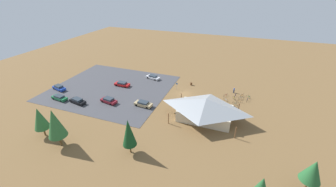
% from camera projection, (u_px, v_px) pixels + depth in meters
% --- Properties ---
extents(ground, '(160.00, 160.00, 0.00)m').
position_uv_depth(ground, '(185.00, 94.00, 61.00)').
color(ground, brown).
rests_on(ground, ground).
extents(parking_lot_asphalt, '(34.54, 30.48, 0.05)m').
position_uv_depth(parking_lot_asphalt, '(112.00, 88.00, 64.48)').
color(parking_lot_asphalt, '#424247').
rests_on(parking_lot_asphalt, ground).
extents(bike_pavilion, '(15.17, 10.41, 5.30)m').
position_uv_depth(bike_pavilion, '(205.00, 107.00, 48.80)').
color(bike_pavilion, beige).
rests_on(bike_pavilion, ground).
extents(trash_bin, '(0.60, 0.60, 0.90)m').
position_uv_depth(trash_bin, '(191.00, 84.00, 65.97)').
color(trash_bin, brown).
rests_on(trash_bin, ground).
extents(lot_sign, '(0.56, 0.08, 2.20)m').
position_uv_depth(lot_sign, '(177.00, 85.00, 62.89)').
color(lot_sign, '#99999E').
rests_on(lot_sign, ground).
extents(pine_far_east, '(3.51, 3.51, 8.27)m').
position_uv_depth(pine_far_east, '(55.00, 123.00, 39.49)').
color(pine_far_east, brown).
rests_on(pine_far_east, ground).
extents(pine_east, '(3.07, 3.07, 6.70)m').
position_uv_depth(pine_east, '(40.00, 118.00, 42.64)').
color(pine_east, brown).
rests_on(pine_east, ground).
extents(pine_midwest, '(3.00, 3.00, 6.40)m').
position_uv_depth(pine_midwest, '(313.00, 171.00, 30.63)').
color(pine_midwest, brown).
rests_on(pine_midwest, ground).
extents(pine_west, '(2.63, 2.63, 7.48)m').
position_uv_depth(pine_west, '(129.00, 133.00, 38.04)').
color(pine_west, brown).
rests_on(pine_west, ground).
extents(pine_far_west, '(2.45, 2.45, 6.10)m').
position_uv_depth(pine_far_west, '(261.00, 187.00, 28.44)').
color(pine_far_west, brown).
rests_on(pine_far_west, ground).
extents(bicycle_orange_yard_right, '(1.73, 0.48, 0.89)m').
position_uv_depth(bicycle_orange_yard_right, '(240.00, 101.00, 56.47)').
color(bicycle_orange_yard_right, black).
rests_on(bicycle_orange_yard_right, ground).
extents(bicycle_red_by_bin, '(1.13, 1.38, 0.77)m').
position_uv_depth(bicycle_red_by_bin, '(226.00, 95.00, 59.61)').
color(bicycle_red_by_bin, black).
rests_on(bicycle_red_by_bin, ground).
extents(bicycle_silver_near_sign, '(1.56, 0.76, 0.90)m').
position_uv_depth(bicycle_silver_near_sign, '(241.00, 98.00, 58.02)').
color(bicycle_silver_near_sign, black).
rests_on(bicycle_silver_near_sign, ground).
extents(bicycle_white_near_porch, '(1.22, 1.21, 0.79)m').
position_uv_depth(bicycle_white_near_porch, '(226.00, 100.00, 57.35)').
color(bicycle_white_near_porch, black).
rests_on(bicycle_white_near_porch, ground).
extents(bicycle_yellow_edge_south, '(0.89, 1.59, 0.86)m').
position_uv_depth(bicycle_yellow_edge_south, '(234.00, 99.00, 57.84)').
color(bicycle_yellow_edge_south, black).
rests_on(bicycle_yellow_edge_south, ground).
extents(bicycle_purple_lone_west, '(0.48, 1.67, 0.80)m').
position_uv_depth(bicycle_purple_lone_west, '(235.00, 95.00, 59.57)').
color(bicycle_purple_lone_west, black).
rests_on(bicycle_purple_lone_west, ground).
extents(bicycle_green_yard_center, '(1.02, 1.50, 0.91)m').
position_uv_depth(bicycle_green_yard_center, '(248.00, 97.00, 58.64)').
color(bicycle_green_yard_center, black).
rests_on(bicycle_green_yard_center, ground).
extents(bicycle_teal_front_row, '(1.66, 0.48, 0.86)m').
position_uv_depth(bicycle_teal_front_row, '(235.00, 104.00, 55.45)').
color(bicycle_teal_front_row, black).
rests_on(bicycle_teal_front_row, ground).
extents(bicycle_black_edge_north, '(1.80, 0.49, 0.92)m').
position_uv_depth(bicycle_black_edge_north, '(236.00, 107.00, 53.76)').
color(bicycle_black_edge_north, black).
rests_on(bicycle_black_edge_north, ground).
extents(bicycle_blue_trailside, '(0.48, 1.82, 0.87)m').
position_uv_depth(bicycle_blue_trailside, '(247.00, 100.00, 57.16)').
color(bicycle_blue_trailside, black).
rests_on(bicycle_blue_trailside, ground).
extents(bicycle_orange_back_row, '(0.90, 1.50, 0.86)m').
position_uv_depth(bicycle_orange_back_row, '(242.00, 95.00, 59.43)').
color(bicycle_orange_back_row, black).
rests_on(bicycle_orange_back_row, ground).
extents(car_green_back_corner, '(4.82, 2.26, 1.33)m').
position_uv_depth(car_green_back_corner, '(59.00, 98.00, 57.62)').
color(car_green_back_corner, '#1E6B3D').
rests_on(car_green_back_corner, parking_lot_asphalt).
extents(car_maroon_aisle_side, '(4.87, 2.68, 1.45)m').
position_uv_depth(car_maroon_aisle_side, '(109.00, 100.00, 56.20)').
color(car_maroon_aisle_side, maroon).
rests_on(car_maroon_aisle_side, parking_lot_asphalt).
extents(car_white_end_stall, '(4.98, 2.87, 1.28)m').
position_uv_depth(car_white_end_stall, '(153.00, 77.00, 70.04)').
color(car_white_end_stall, white).
rests_on(car_white_end_stall, parking_lot_asphalt).
extents(car_black_near_entry, '(4.92, 2.51, 1.43)m').
position_uv_depth(car_black_near_entry, '(78.00, 101.00, 55.96)').
color(car_black_near_entry, black).
rests_on(car_black_near_entry, parking_lot_asphalt).
extents(car_blue_inner_stall, '(4.79, 2.72, 1.49)m').
position_uv_depth(car_blue_inner_stall, '(59.00, 88.00, 62.88)').
color(car_blue_inner_stall, '#1E42B2').
rests_on(car_blue_inner_stall, parking_lot_asphalt).
extents(car_tan_mid_lot, '(4.86, 2.25, 1.36)m').
position_uv_depth(car_tan_mid_lot, '(143.00, 104.00, 54.67)').
color(car_tan_mid_lot, tan).
rests_on(car_tan_mid_lot, parking_lot_asphalt).
extents(car_red_front_row, '(4.83, 1.97, 1.32)m').
position_uv_depth(car_red_front_row, '(122.00, 84.00, 65.27)').
color(car_red_front_row, red).
rests_on(car_red_front_row, parking_lot_asphalt).
extents(visitor_near_lot, '(0.40, 0.40, 1.72)m').
position_uv_depth(visitor_near_lot, '(234.00, 90.00, 61.20)').
color(visitor_near_lot, '#2D3347').
rests_on(visitor_near_lot, ground).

